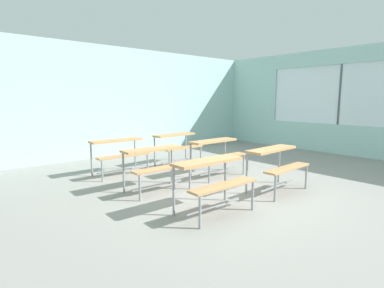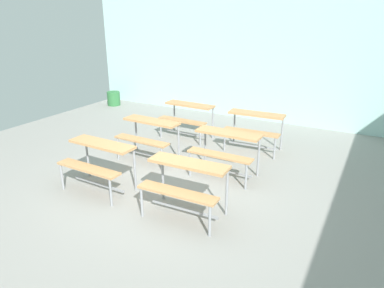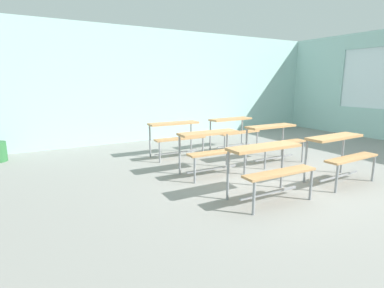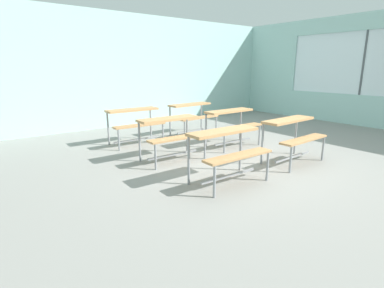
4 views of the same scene
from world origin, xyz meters
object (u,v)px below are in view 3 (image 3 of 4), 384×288
desk_bench_r1c0 (212,143)px  desk_bench_r1c1 (274,135)px  desk_bench_r2c1 (233,126)px  desk_bench_r0c0 (269,160)px  desk_bench_r0c1 (340,148)px  desk_bench_r2c0 (176,131)px

desk_bench_r1c0 → desk_bench_r1c1: 1.53m
desk_bench_r1c0 → desk_bench_r2c1: (1.55, 1.40, 0.00)m
desk_bench_r2c1 → desk_bench_r1c0: bearing=-140.7°
desk_bench_r2c1 → desk_bench_r0c0: bearing=-121.5°
desk_bench_r0c0 → desk_bench_r0c1: (1.53, -0.00, 0.00)m
desk_bench_r1c0 → desk_bench_r0c1: bearing=-39.4°
desk_bench_r0c0 → desk_bench_r0c1: bearing=1.3°
desk_bench_r1c0 → desk_bench_r2c0: (0.02, 1.42, 0.00)m
desk_bench_r0c0 → desk_bench_r2c0: bearing=91.7°
desk_bench_r1c1 → desk_bench_r2c0: 2.04m
desk_bench_r0c0 → desk_bench_r0c1: same height
desk_bench_r1c1 → desk_bench_r2c1: (0.03, 1.36, 0.00)m
desk_bench_r0c0 → desk_bench_r2c0: 2.78m
desk_bench_r0c0 → desk_bench_r0c1: 1.53m
desk_bench_r0c0 → desk_bench_r0c1: size_ratio=1.00×
desk_bench_r0c0 → desk_bench_r2c0: size_ratio=1.00×
desk_bench_r0c0 → desk_bench_r1c1: 2.04m
desk_bench_r0c1 → desk_bench_r2c1: 2.77m
desk_bench_r1c0 → desk_bench_r2c0: 1.42m
desk_bench_r0c1 → desk_bench_r1c1: bearing=89.7°
desk_bench_r1c1 → desk_bench_r2c1: 1.36m
desk_bench_r1c1 → desk_bench_r2c0: size_ratio=0.99×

